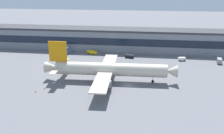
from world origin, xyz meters
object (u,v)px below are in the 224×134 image
object	(u,v)px
traffic_cone_2	(45,88)
traffic_cone_1	(94,91)
pushback_tractor	(130,56)
traffic_cone_0	(35,92)
belt_loader	(92,52)
crew_van	(219,61)
baggage_tug	(182,59)
airliner	(109,69)
catering_truck	(62,51)

from	to	relation	value
traffic_cone_2	traffic_cone_1	bearing A→B (deg)	1.58
pushback_tractor	traffic_cone_0	xyz separation A→B (m)	(-32.37, -51.98, -0.72)
belt_loader	crew_van	size ratio (longest dim) A/B	1.22
crew_van	traffic_cone_1	xyz separation A→B (m)	(-57.28, -44.22, -1.12)
pushback_tractor	traffic_cone_1	xyz separation A→B (m)	(-10.16, -47.93, -0.71)
baggage_tug	belt_loader	bearing A→B (deg)	172.57
crew_van	baggage_tug	size ratio (longest dim) A/B	1.38
baggage_tug	traffic_cone_0	world-z (taller)	baggage_tug
airliner	belt_loader	size ratio (longest dim) A/B	8.37
pushback_tractor	traffic_cone_1	bearing A→B (deg)	-101.97
airliner	crew_van	world-z (taller)	airliner
airliner	catering_truck	size ratio (longest dim) A/B	7.35
belt_loader	traffic_cone_0	xyz separation A→B (m)	(-9.86, -57.00, -0.82)
airliner	traffic_cone_0	world-z (taller)	airliner
airliner	traffic_cone_0	size ratio (longest dim) A/B	85.27
catering_truck	traffic_cone_0	size ratio (longest dim) A/B	11.60
crew_van	traffic_cone_1	bearing A→B (deg)	-142.33
pushback_tractor	traffic_cone_2	distance (m)	57.09
crew_van	traffic_cone_2	world-z (taller)	crew_van
pushback_tractor	traffic_cone_1	size ratio (longest dim) A/B	7.79
baggage_tug	traffic_cone_2	distance (m)	74.93
catering_truck	baggage_tug	bearing A→B (deg)	-2.73
belt_loader	crew_van	bearing A→B (deg)	-7.15
pushback_tractor	crew_van	bearing A→B (deg)	-4.50
belt_loader	traffic_cone_0	distance (m)	57.86
catering_truck	airliner	bearing A→B (deg)	-48.35
crew_van	traffic_cone_2	distance (m)	89.30
traffic_cone_0	traffic_cone_2	bearing A→B (deg)	57.57
belt_loader	traffic_cone_0	size ratio (longest dim) A/B	10.19
airliner	belt_loader	world-z (taller)	airliner
airliner	belt_loader	xyz separation A→B (m)	(-16.12, 41.34, -4.13)
airliner	belt_loader	bearing A→B (deg)	111.30
belt_loader	traffic_cone_2	distance (m)	54.05
catering_truck	traffic_cone_2	world-z (taller)	catering_truck
traffic_cone_1	baggage_tug	bearing A→B (deg)	50.29
crew_van	catering_truck	distance (m)	87.45
airliner	traffic_cone_2	size ratio (longest dim) A/B	81.58
pushback_tractor	catering_truck	bearing A→B (deg)	177.63
catering_truck	crew_van	bearing A→B (deg)	-3.52
catering_truck	traffic_cone_1	distance (m)	57.99
traffic_cone_1	pushback_tractor	bearing A→B (deg)	78.03
crew_van	traffic_cone_0	size ratio (longest dim) A/B	8.37
belt_loader	pushback_tractor	xyz separation A→B (m)	(22.51, -5.02, -0.10)
catering_truck	traffic_cone_1	world-z (taller)	catering_truck
belt_loader	traffic_cone_2	size ratio (longest dim) A/B	9.75
belt_loader	pushback_tractor	bearing A→B (deg)	-12.57
baggage_tug	traffic_cone_0	bearing A→B (deg)	-140.30
airliner	pushback_tractor	world-z (taller)	airliner
belt_loader	catering_truck	distance (m)	18.01
traffic_cone_2	catering_truck	bearing A→B (deg)	101.31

